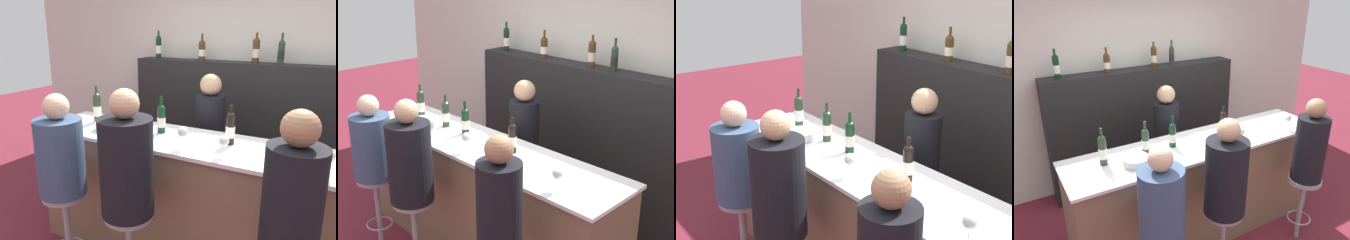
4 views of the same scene
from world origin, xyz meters
The scene contains 21 objects.
wall_back centered at (0.00, 1.88, 1.30)m, with size 6.40×0.05×2.60m.
bar_counter centered at (0.00, 0.31, 0.55)m, with size 2.75×0.66×1.09m.
back_bar_cabinet centered at (0.00, 1.66, 0.79)m, with size 2.57×0.28×1.58m.
wine_bottle_counter_0 centered at (-0.99, 0.38, 1.23)m, with size 0.07×0.07×0.34m.
wine_bottle_counter_1 centered at (-0.59, 0.38, 1.22)m, with size 0.07×0.07×0.32m.
wine_bottle_counter_2 centered at (-0.31, 0.38, 1.22)m, with size 0.07×0.07×0.31m.
wine_bottle_counter_3 centered at (0.29, 0.38, 1.22)m, with size 0.07×0.07×0.30m.
wine_bottle_backbar_0 centered at (-1.06, 1.66, 1.72)m, with size 0.07×0.07×0.33m.
wine_bottle_backbar_1 centered at (-0.49, 1.66, 1.70)m, with size 0.08×0.08×0.30m.
wine_bottle_backbar_2 centered at (0.14, 1.66, 1.72)m, with size 0.08×0.08×0.32m.
wine_bottle_backbar_3 centered at (0.40, 1.66, 1.71)m, with size 0.07×0.07×0.32m.
wine_glass_0 centered at (0.02, 0.12, 1.22)m, with size 0.08×0.08×0.17m.
wine_glass_1 centered at (0.33, 0.12, 1.20)m, with size 0.08×0.08×0.15m.
wine_glass_2 centered at (0.98, 0.12, 1.21)m, with size 0.08×0.08×0.17m.
metal_bowl centered at (-0.75, 0.24, 1.13)m, with size 0.24×0.24×0.07m.
bar_stool_left centered at (-0.78, -0.31, 0.56)m, with size 0.33×0.33×0.73m.
guest_seated_left centered at (-0.78, -0.31, 1.06)m, with size 0.35×0.35×0.77m.
bar_stool_middle centered at (-0.18, -0.31, 0.56)m, with size 0.33×0.33×0.73m.
guest_seated_middle centered at (-0.18, -0.31, 1.10)m, with size 0.36×0.36×0.86m.
guest_seated_right centered at (0.85, -0.31, 1.11)m, with size 0.31×0.31×0.85m.
bartender centered at (-0.08, 0.92, 0.72)m, with size 0.29×0.29×1.54m.
Camera 2 is at (2.78, -2.17, 2.62)m, focal length 50.00 mm.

